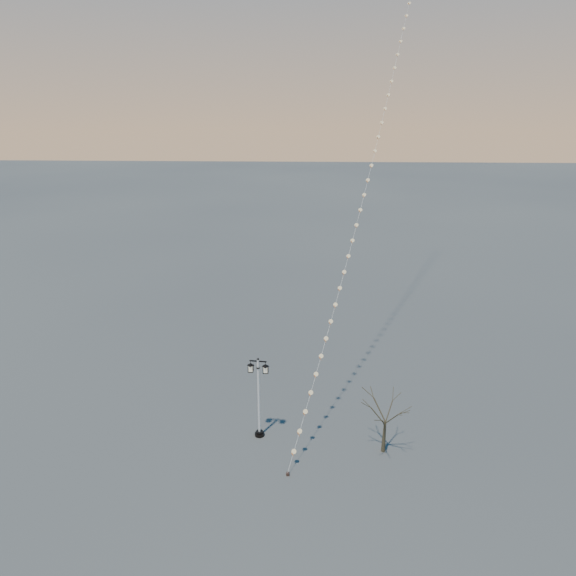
{
  "coord_description": "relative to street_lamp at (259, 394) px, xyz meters",
  "views": [
    {
      "loc": [
        0.64,
        -22.5,
        18.81
      ],
      "look_at": [
        -0.54,
        5.48,
        8.61
      ],
      "focal_mm": 32.21,
      "sensor_mm": 36.0,
      "label": 1
    }
  ],
  "objects": [
    {
      "name": "ground",
      "position": [
        2.15,
        -3.33,
        -2.86
      ],
      "size": [
        300.0,
        300.0,
        0.0
      ],
      "primitive_type": "plane",
      "color": "#444545",
      "rests_on": "ground"
    },
    {
      "name": "street_lamp",
      "position": [
        0.0,
        0.0,
        0.0
      ],
      "size": [
        1.31,
        0.57,
        5.17
      ],
      "rotation": [
        0.0,
        0.0,
        -0.11
      ],
      "color": "black",
      "rests_on": "ground"
    },
    {
      "name": "bare_tree",
      "position": [
        7.17,
        -1.16,
        -0.27
      ],
      "size": [
        2.25,
        2.25,
        3.72
      ],
      "rotation": [
        0.0,
        0.0,
        -0.11
      ],
      "color": "#373020",
      "rests_on": "ground"
    },
    {
      "name": "kite_train",
      "position": [
        7.45,
        12.82,
        14.54
      ],
      "size": [
        11.84,
        33.06,
        35.04
      ],
      "rotation": [
        0.0,
        0.0,
        0.19
      ],
      "color": "#322019",
      "rests_on": "ground"
    }
  ]
}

